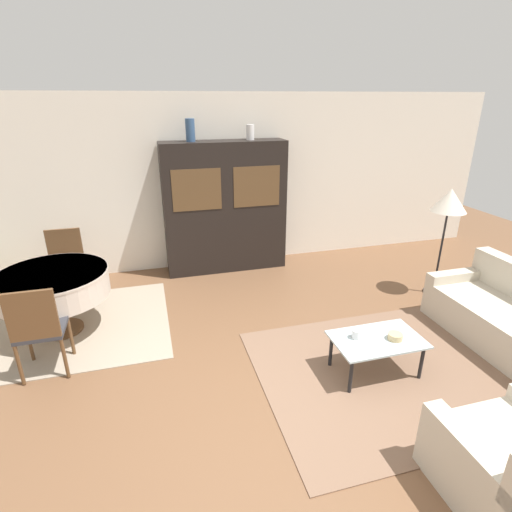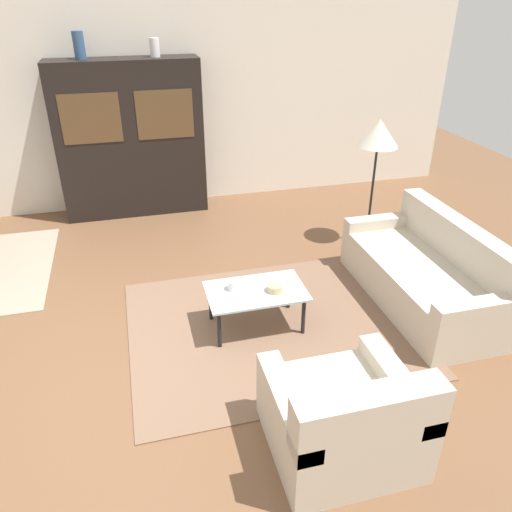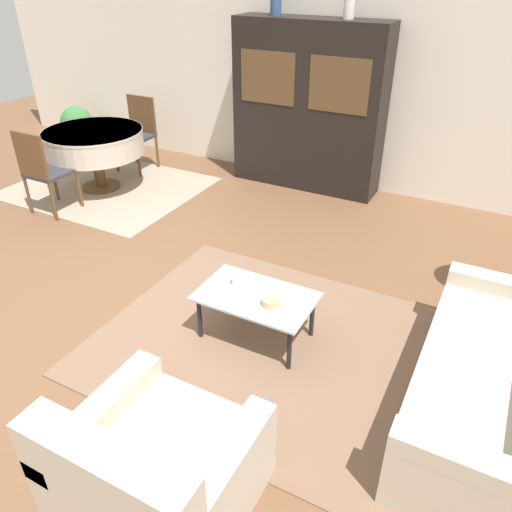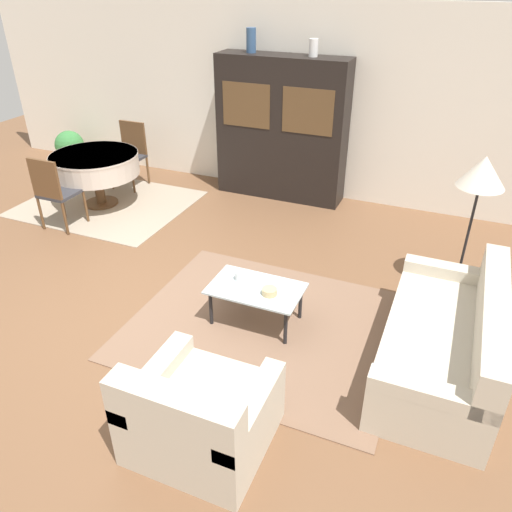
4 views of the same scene
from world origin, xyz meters
TOP-DOWN VIEW (x-y plane):
  - ground_plane at (0.00, 0.00)m, footprint 14.00×14.00m
  - wall_back at (0.00, 3.63)m, footprint 10.00×0.06m
  - area_rug at (1.26, 0.24)m, footprint 2.56×2.15m
  - dining_rug at (-1.99, 2.02)m, footprint 2.34×1.92m
  - couch at (2.89, 0.28)m, footprint 0.89×1.89m
  - armchair at (1.34, -1.23)m, footprint 0.94×0.89m
  - coffee_table at (1.14, 0.28)m, footprint 0.89×0.55m
  - display_cabinet at (0.24, 3.35)m, footprint 1.88×0.47m
  - dining_table at (-2.06, 1.97)m, footprint 1.23×1.23m
  - dining_chair_near at (-2.06, 1.13)m, footprint 0.44×0.44m
  - dining_chair_far at (-2.06, 2.81)m, footprint 0.44×0.44m
  - floor_lamp at (2.92, 1.64)m, footprint 0.46×0.46m
  - cup at (0.94, 0.35)m, footprint 0.10×0.10m
  - bowl at (1.30, 0.23)m, footprint 0.14×0.14m
  - vase_tall at (-0.23, 3.35)m, footprint 0.13×0.13m
  - vase_short at (0.65, 3.35)m, footprint 0.12×0.12m
  - potted_plant at (-3.52, 3.07)m, footprint 0.49×0.49m

SIDE VIEW (x-z plane):
  - ground_plane at x=0.00m, z-range 0.00..0.00m
  - area_rug at x=1.26m, z-range 0.00..0.01m
  - dining_rug at x=-1.99m, z-range 0.00..0.01m
  - armchair at x=1.34m, z-range -0.10..0.69m
  - couch at x=2.89m, z-range -0.12..0.71m
  - potted_plant at x=-3.52m, z-range 0.03..0.66m
  - coffee_table at x=1.14m, z-range 0.16..0.55m
  - bowl at x=1.30m, z-range 0.40..0.46m
  - cup at x=0.94m, z-range 0.40..0.49m
  - dining_chair_near at x=-2.06m, z-range 0.07..1.05m
  - dining_chair_far at x=-2.06m, z-range 0.07..1.05m
  - dining_table at x=-2.06m, z-range 0.24..1.00m
  - display_cabinet at x=0.24m, z-range 0.00..2.02m
  - floor_lamp at x=2.92m, z-range 0.55..2.06m
  - wall_back at x=0.00m, z-range 0.00..2.70m
  - vase_short at x=0.65m, z-range 2.02..2.24m
  - vase_tall at x=-0.23m, z-range 2.02..2.34m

